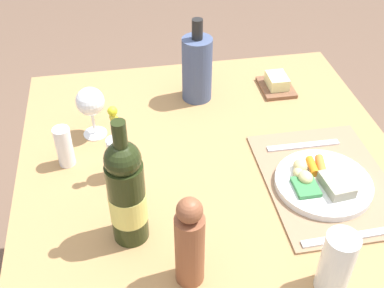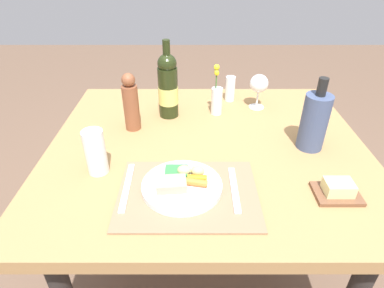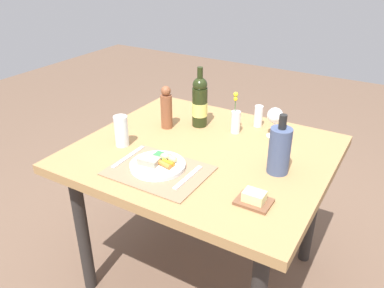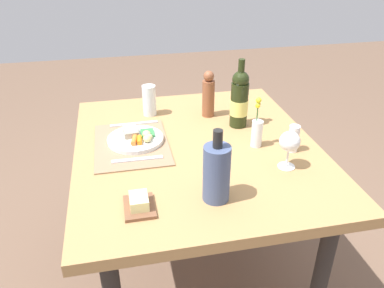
{
  "view_description": "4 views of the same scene",
  "coord_description": "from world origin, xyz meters",
  "px_view_note": "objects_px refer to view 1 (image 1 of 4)",
  "views": [
    {
      "loc": [
        -0.87,
        0.22,
        1.61
      ],
      "look_at": [
        0.03,
        0.06,
        0.86
      ],
      "focal_mm": 44.9,
      "sensor_mm": 36.0,
      "label": 1
    },
    {
      "loc": [
        -0.06,
        -0.98,
        1.41
      ],
      "look_at": [
        -0.06,
        -0.1,
        0.83
      ],
      "focal_mm": 30.16,
      "sensor_mm": 36.0,
      "label": 2
    },
    {
      "loc": [
        0.77,
        -1.41,
        1.63
      ],
      "look_at": [
        -0.05,
        -0.02,
        0.79
      ],
      "focal_mm": 36.43,
      "sensor_mm": 36.0,
      "label": 3
    },
    {
      "loc": [
        1.38,
        -0.31,
        1.57
      ],
      "look_at": [
        0.05,
        -0.03,
        0.81
      ],
      "focal_mm": 36.11,
      "sensor_mm": 36.0,
      "label": 4
    }
  ],
  "objects_px": {
    "fork": "(349,237)",
    "flower_vase": "(117,154)",
    "dining_table": "(216,201)",
    "water_tumbler": "(336,266)",
    "dinner_plate": "(322,182)",
    "knife": "(303,145)",
    "salt_shaker": "(64,147)",
    "butter_dish": "(277,84)",
    "cooler_bottle": "(197,68)",
    "wine_glass": "(90,103)",
    "wine_bottle": "(127,194)",
    "pepper_mill": "(190,244)"
  },
  "relations": [
    {
      "from": "wine_glass",
      "to": "flower_vase",
      "type": "relative_size",
      "value": 0.7
    },
    {
      "from": "salt_shaker",
      "to": "wine_glass",
      "type": "bearing_deg",
      "value": -33.38
    },
    {
      "from": "dining_table",
      "to": "flower_vase",
      "type": "xyz_separation_m",
      "value": [
        0.05,
        0.24,
        0.16
      ]
    },
    {
      "from": "dinner_plate",
      "to": "wine_bottle",
      "type": "height_order",
      "value": "wine_bottle"
    },
    {
      "from": "pepper_mill",
      "to": "salt_shaker",
      "type": "distance_m",
      "value": 0.48
    },
    {
      "from": "wine_glass",
      "to": "butter_dish",
      "type": "relative_size",
      "value": 1.16
    },
    {
      "from": "knife",
      "to": "cooler_bottle",
      "type": "distance_m",
      "value": 0.39
    },
    {
      "from": "cooler_bottle",
      "to": "flower_vase",
      "type": "bearing_deg",
      "value": 140.77
    },
    {
      "from": "dining_table",
      "to": "fork",
      "type": "height_order",
      "value": "fork"
    },
    {
      "from": "knife",
      "to": "dining_table",
      "type": "bearing_deg",
      "value": 105.83
    },
    {
      "from": "dinner_plate",
      "to": "pepper_mill",
      "type": "distance_m",
      "value": 0.43
    },
    {
      "from": "knife",
      "to": "dinner_plate",
      "type": "bearing_deg",
      "value": 177.13
    },
    {
      "from": "dinner_plate",
      "to": "butter_dish",
      "type": "distance_m",
      "value": 0.45
    },
    {
      "from": "cooler_bottle",
      "to": "knife",
      "type": "bearing_deg",
      "value": -140.64
    },
    {
      "from": "fork",
      "to": "wine_bottle",
      "type": "distance_m",
      "value": 0.5
    },
    {
      "from": "pepper_mill",
      "to": "salt_shaker",
      "type": "xyz_separation_m",
      "value": [
        0.4,
        0.26,
        -0.05
      ]
    },
    {
      "from": "fork",
      "to": "flower_vase",
      "type": "xyz_separation_m",
      "value": [
        0.3,
        0.49,
        0.06
      ]
    },
    {
      "from": "dining_table",
      "to": "butter_dish",
      "type": "xyz_separation_m",
      "value": [
        0.37,
        -0.27,
        0.11
      ]
    },
    {
      "from": "dinner_plate",
      "to": "knife",
      "type": "height_order",
      "value": "dinner_plate"
    },
    {
      "from": "dinner_plate",
      "to": "butter_dish",
      "type": "height_order",
      "value": "dinner_plate"
    },
    {
      "from": "wine_glass",
      "to": "water_tumbler",
      "type": "height_order",
      "value": "wine_glass"
    },
    {
      "from": "fork",
      "to": "cooler_bottle",
      "type": "xyz_separation_m",
      "value": [
        0.61,
        0.23,
        0.1
      ]
    },
    {
      "from": "dinner_plate",
      "to": "fork",
      "type": "height_order",
      "value": "dinner_plate"
    },
    {
      "from": "flower_vase",
      "to": "water_tumbler",
      "type": "distance_m",
      "value": 0.57
    },
    {
      "from": "wine_glass",
      "to": "cooler_bottle",
      "type": "bearing_deg",
      "value": -66.95
    },
    {
      "from": "knife",
      "to": "wine_glass",
      "type": "bearing_deg",
      "value": 74.62
    },
    {
      "from": "fork",
      "to": "salt_shaker",
      "type": "bearing_deg",
      "value": 57.98
    },
    {
      "from": "dining_table",
      "to": "knife",
      "type": "distance_m",
      "value": 0.28
    },
    {
      "from": "knife",
      "to": "wine_bottle",
      "type": "xyz_separation_m",
      "value": [
        -0.22,
        0.48,
        0.12
      ]
    },
    {
      "from": "fork",
      "to": "wine_glass",
      "type": "bearing_deg",
      "value": 47.35
    },
    {
      "from": "dining_table",
      "to": "dinner_plate",
      "type": "distance_m",
      "value": 0.28
    },
    {
      "from": "dining_table",
      "to": "water_tumbler",
      "type": "height_order",
      "value": "water_tumbler"
    },
    {
      "from": "cooler_bottle",
      "to": "pepper_mill",
      "type": "height_order",
      "value": "cooler_bottle"
    },
    {
      "from": "wine_bottle",
      "to": "salt_shaker",
      "type": "distance_m",
      "value": 0.32
    },
    {
      "from": "wine_glass",
      "to": "flower_vase",
      "type": "xyz_separation_m",
      "value": [
        -0.18,
        -0.06,
        -0.04
      ]
    },
    {
      "from": "knife",
      "to": "cooler_bottle",
      "type": "bearing_deg",
      "value": 39.9
    },
    {
      "from": "knife",
      "to": "salt_shaker",
      "type": "bearing_deg",
      "value": 86.29
    },
    {
      "from": "flower_vase",
      "to": "knife",
      "type": "bearing_deg",
      "value": -87.4
    },
    {
      "from": "cooler_bottle",
      "to": "water_tumbler",
      "type": "relative_size",
      "value": 1.75
    },
    {
      "from": "dinner_plate",
      "to": "cooler_bottle",
      "type": "distance_m",
      "value": 0.51
    },
    {
      "from": "cooler_bottle",
      "to": "butter_dish",
      "type": "xyz_separation_m",
      "value": [
        0.0,
        -0.26,
        -0.09
      ]
    },
    {
      "from": "salt_shaker",
      "to": "dining_table",
      "type": "bearing_deg",
      "value": -107.28
    },
    {
      "from": "dining_table",
      "to": "butter_dish",
      "type": "height_order",
      "value": "butter_dish"
    },
    {
      "from": "flower_vase",
      "to": "pepper_mill",
      "type": "height_order",
      "value": "pepper_mill"
    },
    {
      "from": "dinner_plate",
      "to": "wine_bottle",
      "type": "relative_size",
      "value": 0.76
    },
    {
      "from": "dining_table",
      "to": "wine_bottle",
      "type": "height_order",
      "value": "wine_bottle"
    },
    {
      "from": "knife",
      "to": "flower_vase",
      "type": "distance_m",
      "value": 0.5
    },
    {
      "from": "knife",
      "to": "flower_vase",
      "type": "xyz_separation_m",
      "value": [
        -0.02,
        0.5,
        0.06
      ]
    },
    {
      "from": "knife",
      "to": "pepper_mill",
      "type": "height_order",
      "value": "pepper_mill"
    },
    {
      "from": "wine_bottle",
      "to": "butter_dish",
      "type": "xyz_separation_m",
      "value": [
        0.52,
        -0.5,
        -0.11
      ]
    }
  ]
}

